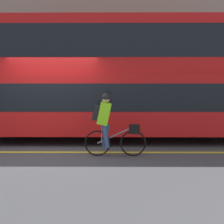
{
  "coord_description": "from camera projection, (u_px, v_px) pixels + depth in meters",
  "views": [
    {
      "loc": [
        1.72,
        -7.94,
        1.89
      ],
      "look_at": [
        1.66,
        0.65,
        1.0
      ],
      "focal_mm": 50.0,
      "sensor_mm": 36.0,
      "label": 1
    }
  ],
  "objects": [
    {
      "name": "ground_plane",
      "position": [
        48.0,
        153.0,
        8.1
      ],
      "size": [
        80.0,
        80.0,
        0.0
      ],
      "primitive_type": "plane",
      "color": "#424244"
    },
    {
      "name": "street_sign_post",
      "position": [
        20.0,
        91.0,
        13.03
      ],
      "size": [
        0.36,
        0.09,
        2.33
      ],
      "color": "#59595B",
      "rests_on": "sidewalk_curb"
    },
    {
      "name": "road_center_line",
      "position": [
        49.0,
        152.0,
        8.15
      ],
      "size": [
        50.0,
        0.14,
        0.01
      ],
      "primitive_type": "cube",
      "color": "yellow",
      "rests_on": "ground_plane"
    },
    {
      "name": "bus",
      "position": [
        107.0,
        75.0,
        9.72
      ],
      "size": [
        10.25,
        2.44,
        3.7
      ],
      "color": "black",
      "rests_on": "ground_plane"
    },
    {
      "name": "cyclist_on_bike",
      "position": [
        109.0,
        122.0,
        7.67
      ],
      "size": [
        1.53,
        0.32,
        1.57
      ],
      "color": "black",
      "rests_on": "ground_plane"
    },
    {
      "name": "sidewalk_curb",
      "position": [
        74.0,
        123.0,
        13.29
      ],
      "size": [
        60.0,
        2.54,
        0.12
      ],
      "color": "#A8A399",
      "rests_on": "ground_plane"
    },
    {
      "name": "building_facade",
      "position": [
        77.0,
        45.0,
        14.34
      ],
      "size": [
        60.0,
        0.3,
        7.0
      ],
      "color": "gray",
      "rests_on": "ground_plane"
    }
  ]
}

